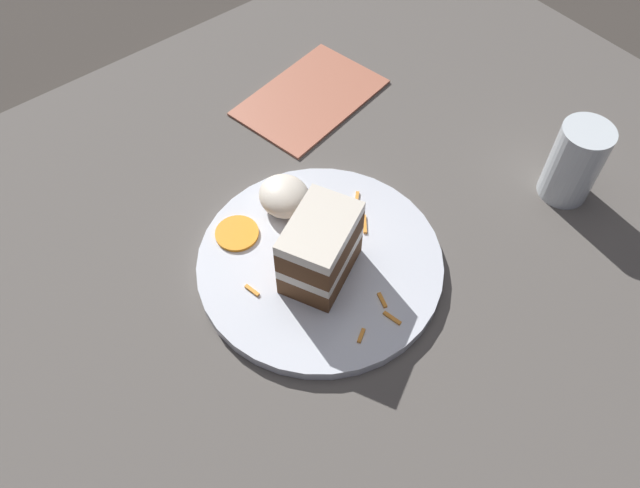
{
  "coord_description": "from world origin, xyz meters",
  "views": [
    {
      "loc": [
        0.31,
        -0.29,
        0.64
      ],
      "look_at": [
        0.01,
        -0.04,
        0.08
      ],
      "focal_mm": 35.0,
      "sensor_mm": 36.0,
      "label": 1
    }
  ],
  "objects_px": {
    "cream_dollop": "(284,196)",
    "drinking_glass": "(573,166)",
    "plate": "(320,263)",
    "menu_card": "(310,97)",
    "cake_slice": "(320,249)",
    "orange_garnish": "(237,233)"
  },
  "relations": [
    {
      "from": "drinking_glass",
      "to": "orange_garnish",
      "type": "bearing_deg",
      "value": -117.74
    },
    {
      "from": "plate",
      "to": "menu_card",
      "type": "relative_size",
      "value": 1.39
    },
    {
      "from": "cream_dollop",
      "to": "drinking_glass",
      "type": "height_order",
      "value": "drinking_glass"
    },
    {
      "from": "orange_garnish",
      "to": "menu_card",
      "type": "height_order",
      "value": "orange_garnish"
    },
    {
      "from": "plate",
      "to": "cream_dollop",
      "type": "relative_size",
      "value": 4.29
    },
    {
      "from": "cake_slice",
      "to": "orange_garnish",
      "type": "distance_m",
      "value": 0.12
    },
    {
      "from": "plate",
      "to": "cream_dollop",
      "type": "distance_m",
      "value": 0.09
    },
    {
      "from": "orange_garnish",
      "to": "cream_dollop",
      "type": "bearing_deg",
      "value": 89.29
    },
    {
      "from": "plate",
      "to": "drinking_glass",
      "type": "xyz_separation_m",
      "value": [
        0.1,
        0.31,
        0.04
      ]
    },
    {
      "from": "drinking_glass",
      "to": "menu_card",
      "type": "bearing_deg",
      "value": -157.34
    },
    {
      "from": "drinking_glass",
      "to": "menu_card",
      "type": "xyz_separation_m",
      "value": [
        -0.33,
        -0.14,
        -0.04
      ]
    },
    {
      "from": "menu_card",
      "to": "drinking_glass",
      "type": "bearing_deg",
      "value": 11.88
    },
    {
      "from": "cake_slice",
      "to": "orange_garnish",
      "type": "bearing_deg",
      "value": -2.84
    },
    {
      "from": "menu_card",
      "to": "cake_slice",
      "type": "bearing_deg",
      "value": -47.05
    },
    {
      "from": "plate",
      "to": "menu_card",
      "type": "height_order",
      "value": "plate"
    },
    {
      "from": "cake_slice",
      "to": "menu_card",
      "type": "xyz_separation_m",
      "value": [
        -0.24,
        0.18,
        -0.06
      ]
    },
    {
      "from": "plate",
      "to": "cream_dollop",
      "type": "height_order",
      "value": "cream_dollop"
    },
    {
      "from": "cake_slice",
      "to": "cream_dollop",
      "type": "bearing_deg",
      "value": -40.78
    },
    {
      "from": "cake_slice",
      "to": "orange_garnish",
      "type": "relative_size",
      "value": 2.14
    },
    {
      "from": "orange_garnish",
      "to": "drinking_glass",
      "type": "xyz_separation_m",
      "value": [
        0.19,
        0.36,
        0.03
      ]
    },
    {
      "from": "plate",
      "to": "cake_slice",
      "type": "height_order",
      "value": "cake_slice"
    },
    {
      "from": "cake_slice",
      "to": "menu_card",
      "type": "relative_size",
      "value": 0.54
    }
  ]
}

